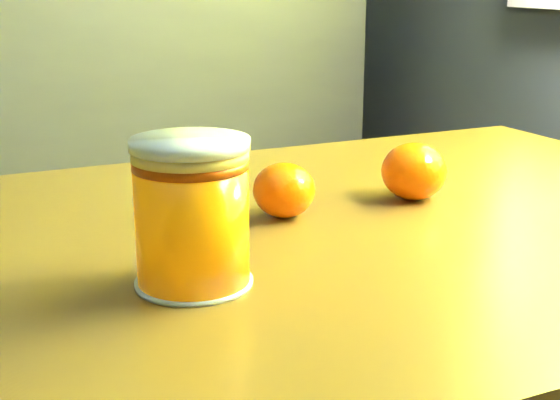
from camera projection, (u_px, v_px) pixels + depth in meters
name	position (u px, v px, depth m)	size (l,w,h in m)	color
table	(342.00, 307.00, 0.75)	(0.93, 0.67, 0.68)	brown
juice_glass	(192.00, 214.00, 0.57)	(0.09, 0.09, 0.11)	orange
orange_front	(284.00, 190.00, 0.74)	(0.06, 0.06, 0.05)	#FF5E05
orange_back	(414.00, 171.00, 0.79)	(0.07, 0.07, 0.06)	#FF5E05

